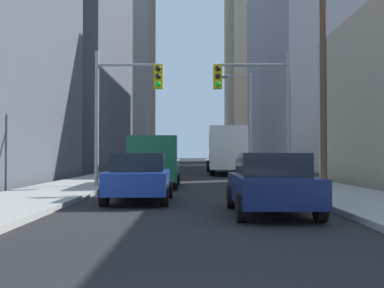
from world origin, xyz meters
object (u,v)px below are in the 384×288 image
object	(u,v)px
cargo_van_green	(155,159)
traffic_signal_near_left	(125,97)
city_bus	(225,149)
sedan_navy	(270,183)
sedan_blue	(139,177)
traffic_signal_near_right	(256,96)
sedan_grey	(161,167)

from	to	relation	value
cargo_van_green	traffic_signal_near_left	size ratio (longest dim) A/B	0.88
city_bus	cargo_van_green	bearing A→B (deg)	-106.07
sedan_navy	sedan_blue	bearing A→B (deg)	139.03
city_bus	traffic_signal_near_left	size ratio (longest dim) A/B	1.93
sedan_navy	traffic_signal_near_left	xyz separation A→B (m)	(-4.86, 8.71, 3.23)
cargo_van_green	sedan_navy	bearing A→B (deg)	-69.40
sedan_navy	traffic_signal_near_left	bearing A→B (deg)	119.19
cargo_van_green	sedan_blue	bearing A→B (deg)	-89.72
traffic_signal_near_right	sedan_navy	bearing A→B (deg)	-95.51
cargo_van_green	sedan_grey	world-z (taller)	cargo_van_green
cargo_van_green	sedan_grey	size ratio (longest dim) A/B	1.24
sedan_blue	city_bus	bearing A→B (deg)	78.77
sedan_grey	traffic_signal_near_left	xyz separation A→B (m)	(-1.15, -6.85, 3.23)
cargo_van_green	traffic_signal_near_left	world-z (taller)	traffic_signal_near_left
cargo_van_green	sedan_navy	distance (m)	10.32
cargo_van_green	sedan_navy	world-z (taller)	cargo_van_green
sedan_grey	cargo_van_green	bearing A→B (deg)	-89.14
city_bus	sedan_navy	xyz separation A→B (m)	(-0.65, -24.50, -1.16)
sedan_navy	traffic_signal_near_right	xyz separation A→B (m)	(0.84, 8.71, 3.25)
sedan_navy	traffic_signal_near_left	world-z (taller)	traffic_signal_near_left
city_bus	sedan_grey	world-z (taller)	city_bus
traffic_signal_near_left	traffic_signal_near_right	xyz separation A→B (m)	(5.71, 0.00, 0.02)
city_bus	traffic_signal_near_left	world-z (taller)	traffic_signal_near_left
sedan_blue	sedan_grey	size ratio (longest dim) A/B	0.99
city_bus	traffic_signal_near_left	distance (m)	16.85
cargo_van_green	city_bus	bearing A→B (deg)	73.93
traffic_signal_near_right	traffic_signal_near_left	bearing A→B (deg)	-180.00
cargo_van_green	traffic_signal_near_left	xyz separation A→B (m)	(-1.24, -0.95, 2.71)
traffic_signal_near_right	city_bus	bearing A→B (deg)	90.70
city_bus	sedan_grey	distance (m)	10.01
traffic_signal_near_right	cargo_van_green	bearing A→B (deg)	168.06
traffic_signal_near_right	sedan_grey	bearing A→B (deg)	123.62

